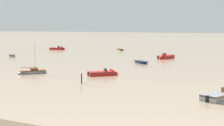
% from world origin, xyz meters
% --- Properties ---
extents(motorboat_moored_0, '(4.72, 4.97, 1.75)m').
position_xyz_m(motorboat_moored_0, '(13.48, 15.80, 0.24)').
color(motorboat_moored_0, red).
rests_on(motorboat_moored_0, ground).
extents(rowboat_moored_0, '(4.47, 4.47, 0.74)m').
position_xyz_m(rowboat_moored_0, '(-26.43, 35.15, 0.20)').
color(rowboat_moored_0, white).
rests_on(rowboat_moored_0, ground).
extents(rowboat_moored_1, '(4.52, 3.66, 0.70)m').
position_xyz_m(rowboat_moored_1, '(10.20, 35.86, 0.19)').
color(rowboat_moored_1, navy).
rests_on(rowboat_moored_1, ground).
extents(sailboat_moored_0, '(3.94, 5.01, 5.55)m').
position_xyz_m(sailboat_moored_0, '(1.81, 11.54, 0.24)').
color(sailboat_moored_0, gray).
rests_on(sailboat_moored_0, ground).
extents(motorboat_moored_2, '(5.76, 2.81, 1.90)m').
position_xyz_m(motorboat_moored_2, '(-33.41, 63.89, 0.26)').
color(motorboat_moored_2, red).
rests_on(motorboat_moored_2, ground).
extents(rowboat_moored_2, '(4.31, 4.09, 0.70)m').
position_xyz_m(rowboat_moored_2, '(-13.59, 70.36, 0.19)').
color(rowboat_moored_2, gold).
rests_on(rowboat_moored_2, ground).
extents(motorboat_moored_3, '(2.61, 6.45, 2.15)m').
position_xyz_m(motorboat_moored_3, '(10.18, 49.03, 0.30)').
color(motorboat_moored_3, red).
rests_on(motorboat_moored_3, ground).
extents(mooring_post_left, '(0.22, 0.22, 1.63)m').
position_xyz_m(mooring_post_left, '(14.95, 6.73, 0.71)').
color(mooring_post_left, '#4F3323').
rests_on(mooring_post_left, ground).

